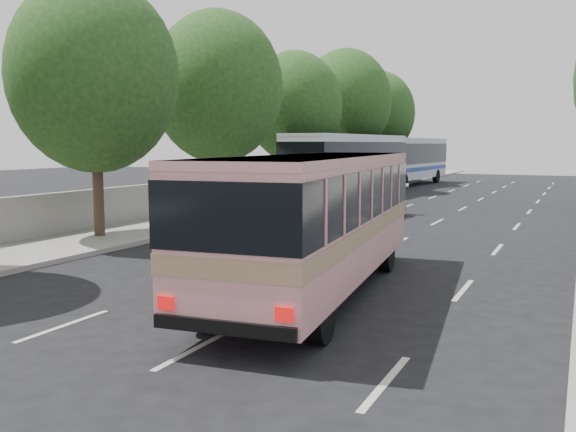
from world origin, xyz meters
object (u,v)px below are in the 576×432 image
Objects in this scene: pink_taxi at (288,247)px; tour_coach_front at (350,160)px; pink_bus at (317,208)px; tour_coach_rear at (408,157)px; white_pickup at (368,202)px.

tour_coach_front is at bearing 106.40° from pink_taxi.
tour_coach_front reaches higher than pink_bus.
tour_coach_rear is at bearing 100.23° from pink_taxi.
tour_coach_front reaches higher than white_pickup.
white_pickup is 0.42× the size of tour_coach_rear.
pink_bus is at bearing -68.44° from tour_coach_front.
pink_bus is 0.77× the size of tour_coach_rear.
pink_bus is 1.97× the size of pink_taxi.
white_pickup is at bearing -61.99° from tour_coach_front.
pink_bus is 13.89m from white_pickup.
tour_coach_front is 1.02× the size of tour_coach_rear.
pink_taxi is 22.95m from tour_coach_front.
tour_coach_front is at bearing -86.05° from tour_coach_rear.
pink_taxi is (-1.05, 0.72, -1.06)m from pink_bus.
white_pickup is at bearing -75.36° from tour_coach_rear.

